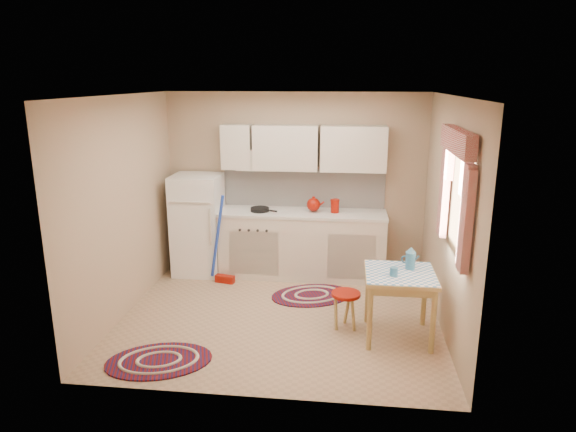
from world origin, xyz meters
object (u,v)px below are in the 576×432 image
object	(u,v)px
fridge	(198,225)
table	(398,305)
stool	(345,310)
base_cabinets	(302,245)

from	to	relation	value
fridge	table	xyz separation A→B (m)	(2.62, -1.61, -0.34)
stool	base_cabinets	bearing A→B (deg)	111.89
table	stool	xyz separation A→B (m)	(-0.55, 0.13, -0.15)
fridge	table	bearing A→B (deg)	-31.47
base_cabinets	stool	size ratio (longest dim) A/B	5.36
fridge	base_cabinets	xyz separation A→B (m)	(1.46, 0.05, -0.26)
table	stool	size ratio (longest dim) A/B	1.71
base_cabinets	table	bearing A→B (deg)	-54.87
fridge	base_cabinets	size ratio (longest dim) A/B	0.62
base_cabinets	fridge	bearing A→B (deg)	-178.04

